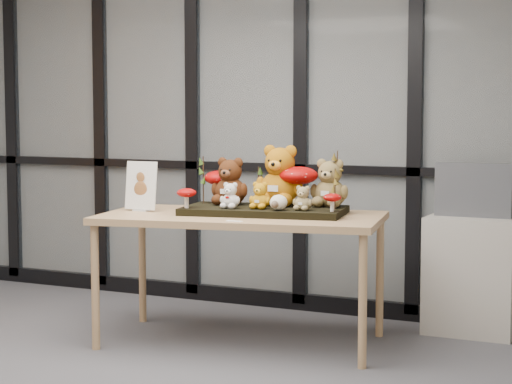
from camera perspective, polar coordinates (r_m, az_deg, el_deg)
The scene contains 24 objects.
room_shell at distance 4.84m, azimuth -13.64°, elevation 7.30°, with size 5.00×5.00×5.00m.
glass_partition at distance 6.94m, azimuth -0.66°, elevation 4.60°, with size 4.90×0.06×2.78m.
display_table at distance 5.83m, azimuth -0.90°, elevation -2.02°, with size 1.88×1.18×0.82m.
diorama_tray at distance 5.85m, azimuth 0.51°, elevation -1.15°, with size 1.01×0.50×0.04m, color black.
bear_pooh_yellow at distance 5.93m, azimuth 1.50°, elevation 1.23°, with size 0.33×0.29×0.43m, color #AB650C, non-canonical shape.
bear_brown_medium at distance 5.98m, azimuth -1.59°, elevation 0.83°, with size 0.26×0.23×0.34m, color #44200D, non-canonical shape.
bear_tan_back at distance 5.87m, azimuth 4.58°, elevation 0.71°, with size 0.25×0.23×0.33m, color olive, non-canonical shape.
bear_small_yellow at distance 5.73m, azimuth 0.26°, elevation -0.12°, with size 0.14×0.13×0.19m, color orange, non-canonical shape.
bear_white_bow at distance 5.76m, azimuth -1.58°, elevation -0.13°, with size 0.14×0.12×0.18m, color silver, non-canonical shape.
bear_beige_small at distance 5.65m, azimuth 2.91°, elevation -0.30°, with size 0.13×0.12×0.17m, color #978353, non-canonical shape.
plush_cream_hedgehog at distance 5.65m, azimuth 1.40°, elevation -0.60°, with size 0.08×0.07×0.11m, color white, non-canonical shape.
mushroom_back_left at distance 6.09m, azimuth -2.21°, elevation 0.43°, with size 0.21×0.21×0.24m, color #950504, non-canonical shape.
mushroom_back_right at distance 5.90m, azimuth 2.62°, elevation 0.48°, with size 0.25×0.25×0.28m, color #950504, non-canonical shape.
mushroom_front_left at distance 5.80m, azimuth -4.29°, elevation -0.32°, with size 0.12×0.12×0.14m, color #950504, non-canonical shape.
mushroom_front_right at distance 5.60m, azimuth 4.71°, elevation -0.59°, with size 0.11×0.11×0.12m, color #950504, non-canonical shape.
sprig_green_far_left at distance 6.08m, azimuth -3.26°, elevation 0.76°, with size 0.05×0.05×0.31m, color #1B330B, non-canonical shape.
sprig_green_mid_left at distance 6.08m, azimuth -1.52°, elevation 0.47°, with size 0.05×0.05×0.25m, color #1B330B, non-canonical shape.
sprig_dry_far_right at distance 5.84m, azimuth 5.01°, elevation 0.80°, with size 0.05×0.05×0.36m, color brown, non-canonical shape.
sprig_dry_mid_right at distance 5.72m, azimuth 4.89°, elevation 0.18°, with size 0.05×0.05×0.25m, color brown, non-canonical shape.
sprig_green_centre at distance 6.04m, azimuth 0.15°, elevation 0.43°, with size 0.05×0.05×0.24m, color #1B330B, non-canonical shape.
sign_holder at distance 6.04m, azimuth -7.09°, elevation 0.26°, with size 0.23×0.06×0.32m.
label_card at distance 5.47m, azimuth -1.34°, elevation -1.80°, with size 0.10×0.03×0.00m, color white.
cabinet at distance 6.27m, azimuth 13.08°, elevation -5.06°, with size 0.58×0.34×0.78m, color #A8A296.
monitor at distance 6.21m, azimuth 13.22°, elevation 0.11°, with size 0.50×0.05×0.35m.
Camera 1 is at (3.03, -3.77, 1.49)m, focal length 65.00 mm.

